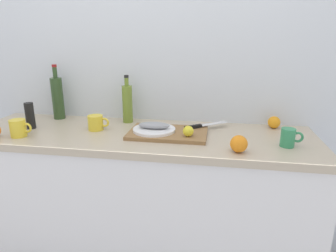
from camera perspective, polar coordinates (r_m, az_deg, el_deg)
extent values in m
cube|color=silver|center=(1.95, -3.50, 11.46)|extent=(3.20, 0.05, 2.50)
cube|color=white|center=(1.91, -5.30, -14.85)|extent=(2.00, 0.58, 0.86)
cube|color=#B7A88E|center=(1.72, -5.70, -1.98)|extent=(2.00, 0.60, 0.04)
cube|color=olive|center=(1.68, 0.00, -1.31)|extent=(0.44, 0.28, 0.02)
cylinder|color=white|center=(1.68, -2.68, -0.69)|extent=(0.24, 0.24, 0.01)
ellipsoid|color=gray|center=(1.67, -2.70, 0.15)|extent=(0.18, 0.08, 0.04)
cube|color=silver|center=(1.80, 8.77, 0.45)|extent=(0.17, 0.14, 0.00)
cube|color=black|center=(1.73, 4.85, -0.17)|extent=(0.10, 0.08, 0.02)
sphere|color=yellow|center=(1.58, 3.91, -0.98)|extent=(0.06, 0.06, 0.06)
cylinder|color=olive|center=(1.91, -7.80, 4.17)|extent=(0.06, 0.06, 0.24)
cylinder|color=olive|center=(1.88, -7.97, 8.42)|extent=(0.03, 0.03, 0.05)
cylinder|color=black|center=(1.88, -8.01, 9.42)|extent=(0.03, 0.03, 0.02)
cylinder|color=#2D4723|center=(2.11, -20.42, 4.97)|extent=(0.07, 0.07, 0.27)
cylinder|color=#2D4723|center=(2.08, -20.91, 9.58)|extent=(0.03, 0.03, 0.07)
cylinder|color=maroon|center=(2.08, -21.03, 10.75)|extent=(0.03, 0.03, 0.02)
cylinder|color=#338C59|center=(1.60, 22.01, -2.08)|extent=(0.07, 0.07, 0.09)
torus|color=#338C59|center=(1.61, 23.67, -1.98)|extent=(0.06, 0.01, 0.06)
cylinder|color=yellow|center=(1.83, -26.85, -0.36)|extent=(0.09, 0.09, 0.10)
torus|color=yellow|center=(1.80, -25.46, -0.31)|extent=(0.06, 0.01, 0.06)
cylinder|color=yellow|center=(1.80, -13.75, 0.62)|extent=(0.09, 0.09, 0.09)
torus|color=yellow|center=(1.78, -12.09, 0.68)|extent=(0.06, 0.01, 0.06)
sphere|color=orange|center=(1.90, 19.70, 0.67)|extent=(0.07, 0.07, 0.07)
sphere|color=orange|center=(1.46, 13.45, -3.36)|extent=(0.08, 0.08, 0.08)
cylinder|color=black|center=(1.95, -24.99, 1.80)|extent=(0.05, 0.05, 0.16)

